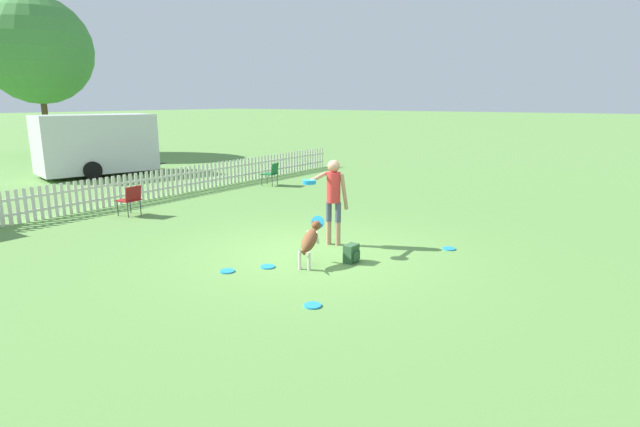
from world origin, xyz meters
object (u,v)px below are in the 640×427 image
at_px(frisbee_far_scatter, 268,267).
at_px(tree_left_grove, 37,50).
at_px(backpack_on_grass, 352,254).
at_px(leaping_dog, 311,238).
at_px(frisbee_midfield, 313,305).
at_px(equipment_trailer, 96,143).
at_px(folding_chair_center, 131,198).
at_px(handler_person, 332,192).
at_px(folding_chair_blue_left, 272,172).
at_px(frisbee_near_handler, 449,249).
at_px(frisbee_near_dog, 227,271).

distance_m(frisbee_far_scatter, tree_left_grove, 23.87).
bearing_deg(tree_left_grove, backpack_on_grass, -105.22).
distance_m(leaping_dog, frisbee_midfield, 1.96).
height_order(leaping_dog, frisbee_midfield, leaping_dog).
bearing_deg(equipment_trailer, tree_left_grove, 87.72).
bearing_deg(leaping_dog, folding_chair_center, 159.46).
height_order(frisbee_midfield, equipment_trailer, equipment_trailer).
bearing_deg(handler_person, equipment_trailer, -28.08).
bearing_deg(leaping_dog, folding_chair_blue_left, 119.25).
xyz_separation_m(handler_person, equipment_trailer, (2.85, 13.07, 0.14)).
distance_m(leaping_dog, folding_chair_blue_left, 8.71).
xyz_separation_m(frisbee_midfield, backpack_on_grass, (2.05, 0.60, 0.15)).
xyz_separation_m(frisbee_far_scatter, folding_chair_blue_left, (6.73, 5.63, 0.46)).
xyz_separation_m(leaping_dog, frisbee_midfield, (-1.52, -1.14, -0.48)).
bearing_deg(folding_chair_center, frisbee_near_handler, 98.95).
height_order(leaping_dog, equipment_trailer, equipment_trailer).
relative_size(equipment_trailer, tree_left_grove, 0.63).
bearing_deg(handler_person, frisbee_far_scatter, 68.99).
bearing_deg(handler_person, frisbee_midfield, 102.79).
height_order(frisbee_near_dog, frisbee_midfield, same).
bearing_deg(backpack_on_grass, frisbee_near_dog, 138.67).
bearing_deg(frisbee_near_handler, frisbee_midfield, 171.45).
relative_size(folding_chair_center, equipment_trailer, 0.15).
bearing_deg(handler_person, tree_left_grove, -29.86).
bearing_deg(backpack_on_grass, folding_chair_blue_left, 50.03).
height_order(equipment_trailer, tree_left_grove, tree_left_grove).
bearing_deg(folding_chair_center, leaping_dog, 80.90).
bearing_deg(frisbee_midfield, equipment_trailer, 68.92).
relative_size(handler_person, frisbee_near_handler, 6.93).
bearing_deg(equipment_trailer, leaping_dog, -92.67).
relative_size(frisbee_near_handler, equipment_trailer, 0.05).
bearing_deg(folding_chair_center, equipment_trailer, -120.42).
bearing_deg(handler_person, backpack_on_grass, 126.15).
bearing_deg(folding_chair_blue_left, tree_left_grove, -105.91).
height_order(frisbee_near_dog, equipment_trailer, equipment_trailer).
distance_m(handler_person, tree_left_grove, 23.29).
bearing_deg(tree_left_grove, leaping_dog, -106.83).
xyz_separation_m(frisbee_near_handler, folding_chair_blue_left, (3.80, 7.88, 0.46)).
bearing_deg(folding_chair_center, frisbee_midfield, 70.05).
height_order(folding_chair_center, tree_left_grove, tree_left_grove).
xyz_separation_m(frisbee_near_dog, folding_chair_blue_left, (7.32, 5.20, 0.46)).
bearing_deg(frisbee_far_scatter, folding_chair_blue_left, 39.88).
bearing_deg(frisbee_near_handler, leaping_dog, 143.82).
bearing_deg(tree_left_grove, handler_person, -104.10).
distance_m(frisbee_near_handler, frisbee_far_scatter, 3.70).
bearing_deg(frisbee_near_handler, backpack_on_grass, 146.99).
xyz_separation_m(frisbee_near_handler, equipment_trailer, (1.75, 15.15, 1.24)).
height_order(folding_chair_blue_left, folding_chair_center, folding_chair_blue_left).
relative_size(backpack_on_grass, folding_chair_center, 0.43).
bearing_deg(frisbee_near_handler, frisbee_near_dog, 142.73).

